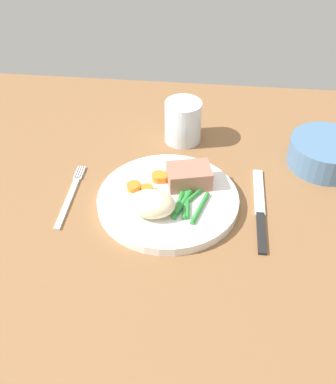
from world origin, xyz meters
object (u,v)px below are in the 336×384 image
(dinner_plate, at_px, (168,200))
(fork, at_px, (70,196))
(knife, at_px, (260,211))
(salad_bowl, at_px, (326,151))
(meat_portion, at_px, (189,176))
(water_glass, at_px, (184,124))

(dinner_plate, relative_size, fork, 1.44)
(knife, relative_size, salad_bowl, 1.51)
(meat_portion, bearing_deg, water_glass, 98.07)
(dinner_plate, xyz_separation_m, meat_portion, (0.03, 0.04, 0.02))
(dinner_plate, distance_m, meat_portion, 0.06)
(knife, bearing_deg, dinner_plate, 177.10)
(salad_bowl, bearing_deg, meat_portion, -156.85)
(dinner_plate, distance_m, salad_bowl, 0.31)
(meat_portion, relative_size, fork, 0.44)
(fork, bearing_deg, knife, -2.55)
(meat_portion, height_order, knife, meat_portion)
(dinner_plate, distance_m, fork, 0.17)
(dinner_plate, relative_size, meat_portion, 3.28)
(fork, distance_m, salad_bowl, 0.47)
(meat_portion, height_order, fork, meat_portion)
(meat_portion, distance_m, knife, 0.13)
(meat_portion, height_order, water_glass, water_glass)
(knife, distance_m, salad_bowl, 0.19)
(dinner_plate, distance_m, water_glass, 0.20)
(meat_portion, relative_size, salad_bowl, 0.54)
(dinner_plate, relative_size, salad_bowl, 1.76)
(salad_bowl, bearing_deg, fork, -162.03)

